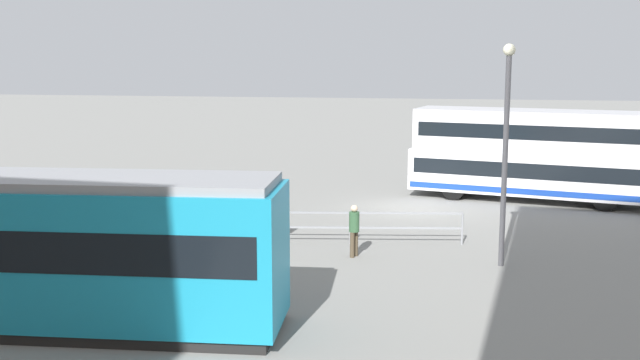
{
  "coord_description": "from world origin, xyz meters",
  "views": [
    {
      "loc": [
        -1.81,
        30.47,
        6.18
      ],
      "look_at": [
        2.69,
        5.88,
        2.06
      ],
      "focal_mm": 42.61,
      "sensor_mm": 36.0,
      "label": 1
    }
  ],
  "objects_px": {
    "pedestrian_near_railing": "(264,209)",
    "street_lamp": "(506,138)",
    "double_decker_bus": "(536,155)",
    "info_sign": "(249,194)",
    "pedestrian_crossing": "(354,227)"
  },
  "relations": [
    {
      "from": "pedestrian_crossing",
      "to": "info_sign",
      "type": "height_order",
      "value": "info_sign"
    },
    {
      "from": "double_decker_bus",
      "to": "street_lamp",
      "type": "bearing_deg",
      "value": 79.7
    },
    {
      "from": "pedestrian_crossing",
      "to": "street_lamp",
      "type": "xyz_separation_m",
      "value": [
        -4.44,
        0.21,
        2.89
      ]
    },
    {
      "from": "pedestrian_near_railing",
      "to": "pedestrian_crossing",
      "type": "distance_m",
      "value": 3.93
    },
    {
      "from": "double_decker_bus",
      "to": "info_sign",
      "type": "height_order",
      "value": "double_decker_bus"
    },
    {
      "from": "pedestrian_near_railing",
      "to": "info_sign",
      "type": "bearing_deg",
      "value": 84.93
    },
    {
      "from": "pedestrian_crossing",
      "to": "street_lamp",
      "type": "distance_m",
      "value": 5.3
    },
    {
      "from": "double_decker_bus",
      "to": "info_sign",
      "type": "relative_size",
      "value": 4.36
    },
    {
      "from": "pedestrian_near_railing",
      "to": "street_lamp",
      "type": "relative_size",
      "value": 0.26
    },
    {
      "from": "double_decker_bus",
      "to": "pedestrian_crossing",
      "type": "bearing_deg",
      "value": 58.61
    },
    {
      "from": "double_decker_bus",
      "to": "street_lamp",
      "type": "height_order",
      "value": "street_lamp"
    },
    {
      "from": "pedestrian_near_railing",
      "to": "pedestrian_crossing",
      "type": "xyz_separation_m",
      "value": [
        -3.37,
        2.01,
        -0.03
      ]
    },
    {
      "from": "pedestrian_near_railing",
      "to": "pedestrian_crossing",
      "type": "bearing_deg",
      "value": 149.16
    },
    {
      "from": "double_decker_bus",
      "to": "pedestrian_crossing",
      "type": "distance_m",
      "value": 12.28
    },
    {
      "from": "double_decker_bus",
      "to": "info_sign",
      "type": "xyz_separation_m",
      "value": [
        9.88,
        9.85,
        -0.23
      ]
    }
  ]
}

